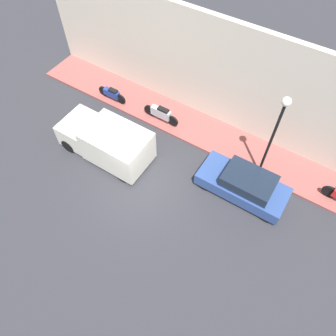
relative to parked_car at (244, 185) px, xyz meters
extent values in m
plane|color=#2D2D33|center=(-2.22, 4.23, -0.65)|extent=(60.00, 60.00, 0.00)
cube|color=#934C47|center=(2.29, 4.23, -0.59)|extent=(2.22, 18.62, 0.13)
cube|color=beige|center=(3.55, 4.23, 2.19)|extent=(0.30, 18.62, 5.69)
cube|color=#2D4784|center=(0.00, 0.06, -0.16)|extent=(1.72, 4.03, 0.63)
cube|color=#192333|center=(0.00, -0.15, 0.43)|extent=(1.51, 2.22, 0.55)
cylinder|color=black|center=(-0.74, 1.59, -0.32)|extent=(0.20, 0.67, 0.67)
cylinder|color=black|center=(0.74, 1.59, -0.32)|extent=(0.20, 0.67, 0.67)
cylinder|color=black|center=(-0.74, -1.47, -0.32)|extent=(0.20, 0.67, 0.67)
cylinder|color=black|center=(0.74, -1.47, -0.32)|extent=(0.20, 0.67, 0.67)
cube|color=silver|center=(-1.50, 5.89, 0.39)|extent=(2.06, 2.99, 1.68)
cube|color=silver|center=(-1.50, 8.18, 0.14)|extent=(1.96, 1.61, 1.18)
cube|color=#192333|center=(-1.50, 8.43, 0.47)|extent=(1.75, 0.89, 0.47)
cylinder|color=black|center=(-2.40, 8.37, -0.29)|extent=(0.22, 0.74, 0.74)
cylinder|color=black|center=(-0.60, 8.37, -0.29)|extent=(0.22, 0.74, 0.74)
cylinder|color=black|center=(-2.40, 5.01, -0.29)|extent=(0.22, 0.74, 0.74)
cylinder|color=black|center=(-0.60, 5.01, -0.29)|extent=(0.22, 0.74, 0.74)
cube|color=#B7B7BF|center=(1.73, 5.58, -0.01)|extent=(0.30, 1.12, 0.50)
cube|color=black|center=(1.73, 5.43, 0.30)|extent=(0.27, 0.61, 0.12)
cylinder|color=black|center=(1.73, 6.32, -0.21)|extent=(0.10, 0.63, 0.63)
cylinder|color=black|center=(1.73, 4.84, -0.21)|extent=(0.10, 0.63, 0.63)
cylinder|color=black|center=(1.83, -3.37, -0.19)|extent=(0.10, 0.68, 0.68)
cube|color=navy|center=(1.60, 8.76, -0.09)|extent=(0.30, 0.96, 0.36)
cube|color=black|center=(1.60, 8.63, 0.15)|extent=(0.27, 0.52, 0.12)
cylinder|color=black|center=(1.60, 9.37, -0.23)|extent=(0.10, 0.59, 0.59)
cylinder|color=black|center=(1.60, 8.16, -0.23)|extent=(0.10, 0.59, 0.59)
cylinder|color=black|center=(1.40, -0.22, 1.68)|extent=(0.12, 0.12, 4.40)
sphere|color=silver|center=(1.40, -0.22, 3.99)|extent=(0.39, 0.39, 0.39)
camera|label=1|loc=(-8.42, -1.33, 12.37)|focal=35.00mm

